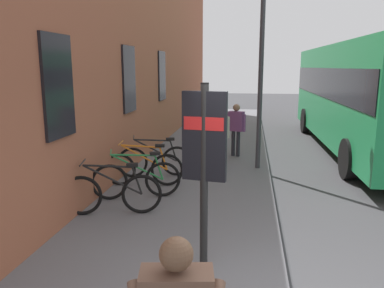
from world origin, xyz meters
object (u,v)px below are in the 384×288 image
bicycle_by_door (155,160)px  transit_info_sign (204,149)px  bicycle_nearest_sign (144,168)px  city_bus (363,92)px  bicycle_far_end (137,179)px  pedestrian_crossing_street (236,125)px  street_lamp (262,46)px  pedestrian_near_bus (221,132)px  bicycle_leaning_wall (112,193)px

bicycle_by_door → transit_info_sign: (-4.05, -1.67, 1.21)m
bicycle_nearest_sign → city_bus: 7.80m
bicycle_far_end → pedestrian_crossing_street: pedestrian_crossing_street is taller
pedestrian_crossing_street → street_lamp: 2.55m
bicycle_by_door → street_lamp: bearing=-64.2°
pedestrian_near_bus → transit_info_sign: bearing=-177.9°
city_bus → bicycle_leaning_wall: bearing=138.7°
city_bus → street_lamp: (-3.10, 3.30, 1.27)m
bicycle_nearest_sign → bicycle_by_door: bearing=-5.7°
bicycle_nearest_sign → city_bus: city_bus is taller
bicycle_leaning_wall → city_bus: size_ratio=0.16×
bicycle_nearest_sign → street_lamp: bearing=-52.7°
bicycle_leaning_wall → street_lamp: (3.62, -2.60, 2.68)m
bicycle_nearest_sign → pedestrian_crossing_street: pedestrian_crossing_street is taller
bicycle_by_door → pedestrian_crossing_street: size_ratio=1.12×
bicycle_leaning_wall → bicycle_by_door: (2.44, -0.16, 0.00)m
bicycle_far_end → street_lamp: 4.52m
pedestrian_crossing_street → street_lamp: street_lamp is taller
bicycle_leaning_wall → pedestrian_near_bus: size_ratio=1.14×
bicycle_leaning_wall → bicycle_nearest_sign: size_ratio=0.99×
bicycle_by_door → pedestrian_near_bus: pedestrian_near_bus is taller
pedestrian_crossing_street → pedestrian_near_bus: same height
bicycle_far_end → transit_info_sign: 3.22m
pedestrian_crossing_street → bicycle_far_end: bearing=155.8°
bicycle_far_end → pedestrian_near_bus: pedestrian_near_bus is taller
pedestrian_crossing_street → street_lamp: bearing=-153.4°
transit_info_sign → pedestrian_near_bus: bearing=2.1°
bicycle_leaning_wall → bicycle_by_door: size_ratio=1.01×
city_bus → pedestrian_crossing_street: size_ratio=6.90×
bicycle_leaning_wall → city_bus: bearing=-41.3°
bicycle_leaning_wall → transit_info_sign: transit_info_sign is taller
city_bus → street_lamp: 4.70m
bicycle_by_door → street_lamp: (1.18, -2.44, 2.68)m
bicycle_far_end → pedestrian_crossing_street: bearing=-24.2°
bicycle_leaning_wall → bicycle_far_end: (0.88, -0.18, 0.00)m
bicycle_far_end → bicycle_by_door: size_ratio=0.99×
transit_info_sign → bicycle_leaning_wall: bearing=48.7°
bicycle_leaning_wall → bicycle_nearest_sign: 1.71m
bicycle_leaning_wall → city_bus: 9.05m
bicycle_far_end → city_bus: size_ratio=0.16×
bicycle_nearest_sign → pedestrian_near_bus: bearing=-40.1°
bicycle_by_door → pedestrian_crossing_street: 3.08m
bicycle_by_door → pedestrian_crossing_street: bearing=-36.8°
bicycle_far_end → bicycle_by_door: (1.56, 0.02, 0.00)m
bicycle_nearest_sign → transit_info_sign: 3.93m
bicycle_leaning_wall → street_lamp: bearing=-35.7°
city_bus → pedestrian_crossing_street: (-1.85, 3.92, -0.87)m
bicycle_leaning_wall → pedestrian_crossing_street: 5.28m
city_bus → street_lamp: street_lamp is taller
bicycle_leaning_wall → pedestrian_near_bus: pedestrian_near_bus is taller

